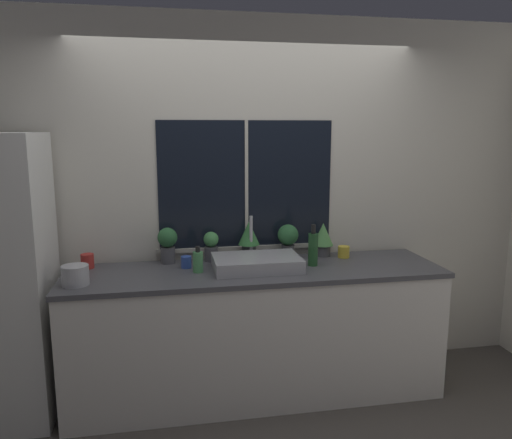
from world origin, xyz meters
name	(u,v)px	position (x,y,z in m)	size (l,w,h in m)	color
ground_plane	(265,417)	(0.00, 0.00, 0.00)	(14.00, 14.00, 0.00)	#4C4742
wall_back	(246,200)	(0.00, 0.75, 1.35)	(8.00, 0.09, 2.70)	silver
wall_right	(462,184)	(2.29, 1.50, 1.35)	(0.06, 7.00, 2.70)	silver
counter	(256,331)	(0.00, 0.34, 0.46)	(2.61, 0.70, 0.92)	white
sink	(257,263)	(0.01, 0.34, 0.97)	(0.60, 0.44, 0.34)	#ADADB2
potted_plant_far_left	(168,243)	(-0.60, 0.61, 1.07)	(0.14, 0.14, 0.26)	#4C4C51
potted_plant_left	(211,246)	(-0.28, 0.61, 1.04)	(0.11, 0.11, 0.22)	#4C4C51
potted_plant_center	(249,237)	(0.00, 0.61, 1.09)	(0.16, 0.16, 0.29)	#4C4C51
potted_plant_right	(288,238)	(0.30, 0.61, 1.07)	(0.16, 0.16, 0.25)	#4C4C51
potted_plant_far_right	(323,238)	(0.58, 0.61, 1.07)	(0.16, 0.16, 0.25)	#4C4C51
soap_bottle	(198,261)	(-0.40, 0.34, 1.00)	(0.07, 0.07, 0.18)	#519E5B
bottle_tall	(313,248)	(0.42, 0.35, 1.05)	(0.07, 0.07, 0.30)	#235128
mug_yellow	(344,252)	(0.71, 0.53, 0.97)	(0.09, 0.09, 0.09)	gold
mug_red	(87,261)	(-1.15, 0.58, 0.97)	(0.09, 0.09, 0.10)	#B72D28
mug_blue	(186,262)	(-0.47, 0.46, 0.97)	(0.07, 0.07, 0.08)	#3351AD
kettle	(75,275)	(-1.17, 0.19, 0.99)	(0.17, 0.17, 0.14)	#B2B2B7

